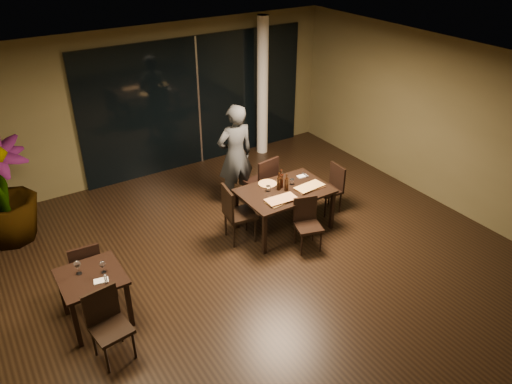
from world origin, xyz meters
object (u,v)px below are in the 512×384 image
(bottle_b, at_px, (286,182))
(bottle_a, at_px, (279,181))
(chair_main_left, at_px, (235,211))
(potted_plant, at_px, (1,191))
(chair_main_near, at_px, (307,220))
(diner, at_px, (235,155))
(main_table, at_px, (285,194))
(chair_side_far, at_px, (86,267))
(side_table, at_px, (92,283))
(chair_main_right, at_px, (332,186))
(bottle_c, at_px, (281,179))
(chair_main_far, at_px, (264,180))
(chair_side_near, at_px, (107,321))

(bottle_b, bearing_deg, bottle_a, 136.70)
(chair_main_left, bearing_deg, potted_plant, 65.71)
(chair_main_near, xyz_separation_m, diner, (-0.24, 1.84, 0.48))
(bottle_a, bearing_deg, diner, 98.07)
(main_table, xyz_separation_m, bottle_a, (-0.08, 0.07, 0.23))
(chair_side_far, bearing_deg, side_table, 88.87)
(chair_main_near, distance_m, chair_main_right, 1.26)
(chair_side_far, height_order, potted_plant, potted_plant)
(bottle_c, bearing_deg, chair_main_left, 178.47)
(chair_main_far, relative_size, chair_side_far, 1.12)
(main_table, xyz_separation_m, chair_main_right, (1.08, 0.04, -0.18))
(chair_side_near, bearing_deg, chair_main_far, 21.23)
(main_table, bearing_deg, bottle_b, -49.00)
(potted_plant, distance_m, bottle_a, 4.47)
(bottle_b, bearing_deg, chair_side_far, 178.68)
(side_table, bearing_deg, chair_main_right, 6.90)
(chair_main_far, distance_m, chair_main_right, 1.24)
(main_table, relative_size, potted_plant, 0.82)
(side_table, bearing_deg, chair_side_far, 84.29)
(potted_plant, distance_m, bottle_c, 4.52)
(diner, relative_size, bottle_c, 5.78)
(main_table, distance_m, diner, 1.28)
(chair_main_right, height_order, chair_side_near, chair_side_near)
(side_table, distance_m, diner, 3.61)
(bottle_b, bearing_deg, bottle_c, 98.79)
(chair_main_left, relative_size, bottle_a, 3.24)
(chair_main_near, bearing_deg, chair_main_right, 48.07)
(chair_main_near, height_order, potted_plant, potted_plant)
(chair_main_near, relative_size, potted_plant, 0.47)
(diner, relative_size, bottle_b, 6.41)
(chair_main_right, distance_m, potted_plant, 5.55)
(chair_main_left, distance_m, chair_side_far, 2.45)
(side_table, height_order, chair_side_far, chair_side_far)
(potted_plant, bearing_deg, chair_side_far, -71.89)
(bottle_a, height_order, bottle_c, bottle_c)
(chair_main_right, relative_size, bottle_c, 2.64)
(diner, bearing_deg, chair_main_near, 100.29)
(side_table, distance_m, bottle_b, 3.46)
(chair_main_left, relative_size, chair_main_right, 1.14)
(main_table, height_order, potted_plant, potted_plant)
(main_table, height_order, chair_main_right, chair_main_right)
(chair_main_near, relative_size, bottle_c, 2.59)
(side_table, xyz_separation_m, bottle_c, (3.40, 0.61, 0.29))
(chair_main_near, xyz_separation_m, chair_main_left, (-0.90, 0.75, 0.08))
(side_table, relative_size, diner, 0.42)
(chair_main_right, xyz_separation_m, chair_side_near, (-4.51, -1.21, 0.03))
(chair_side_far, xyz_separation_m, chair_side_near, (-0.08, -1.22, 0.02))
(bottle_b, xyz_separation_m, bottle_c, (-0.02, 0.13, 0.02))
(chair_side_far, relative_size, potted_plant, 0.49)
(chair_main_near, height_order, chair_side_far, chair_side_far)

